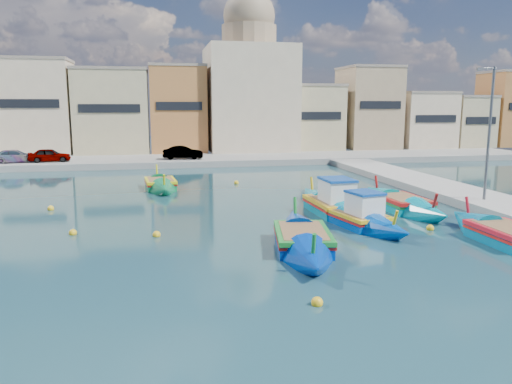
{
  "coord_description": "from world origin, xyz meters",
  "views": [
    {
      "loc": [
        -1.06,
        -19.25,
        5.91
      ],
      "look_at": [
        4.0,
        6.0,
        1.4
      ],
      "focal_mm": 35.0,
      "sensor_mm": 36.0,
      "label": 1
    }
  ],
  "objects_px": {
    "luzzu_cyan_mid": "(402,205)",
    "luzzu_cyan_south": "(508,237)",
    "quay_street_lamp": "(488,133)",
    "luzzu_green": "(161,185)",
    "luzzu_blue_cabin": "(359,219)",
    "luzzu_blue_south": "(303,241)",
    "luzzu_turquoise_cabin": "(333,207)",
    "church_block": "(249,83)"
  },
  "relations": [
    {
      "from": "quay_street_lamp",
      "to": "luzzu_blue_south",
      "type": "xyz_separation_m",
      "value": [
        -12.63,
        -5.85,
        -4.05
      ]
    },
    {
      "from": "luzzu_green",
      "to": "luzzu_cyan_mid",
      "type": "bearing_deg",
      "value": -36.9
    },
    {
      "from": "luzzu_blue_cabin",
      "to": "luzzu_cyan_mid",
      "type": "distance_m",
      "value": 5.06
    },
    {
      "from": "luzzu_blue_cabin",
      "to": "luzzu_green",
      "type": "height_order",
      "value": "luzzu_blue_cabin"
    },
    {
      "from": "quay_street_lamp",
      "to": "luzzu_turquoise_cabin",
      "type": "relative_size",
      "value": 0.82
    },
    {
      "from": "luzzu_cyan_mid",
      "to": "luzzu_blue_south",
      "type": "bearing_deg",
      "value": -140.95
    },
    {
      "from": "luzzu_cyan_mid",
      "to": "luzzu_cyan_south",
      "type": "xyz_separation_m",
      "value": [
        1.12,
        -7.43,
        -0.0
      ]
    },
    {
      "from": "church_block",
      "to": "luzzu_cyan_south",
      "type": "distance_m",
      "value": 41.94
    },
    {
      "from": "luzzu_turquoise_cabin",
      "to": "luzzu_blue_cabin",
      "type": "xyz_separation_m",
      "value": [
        0.24,
        -3.08,
        -0.04
      ]
    },
    {
      "from": "quay_street_lamp",
      "to": "luzzu_cyan_mid",
      "type": "relative_size",
      "value": 0.88
    },
    {
      "from": "luzzu_blue_cabin",
      "to": "luzzu_green",
      "type": "distance_m",
      "value": 16.31
    },
    {
      "from": "quay_street_lamp",
      "to": "luzzu_cyan_mid",
      "type": "distance_m",
      "value": 6.35
    },
    {
      "from": "luzzu_blue_south",
      "to": "luzzu_cyan_south",
      "type": "bearing_deg",
      "value": -7.24
    },
    {
      "from": "church_block",
      "to": "luzzu_green",
      "type": "relative_size",
      "value": 2.42
    },
    {
      "from": "quay_street_lamp",
      "to": "luzzu_turquoise_cabin",
      "type": "xyz_separation_m",
      "value": [
        -9.04,
        0.33,
        -3.96
      ]
    },
    {
      "from": "luzzu_green",
      "to": "quay_street_lamp",
      "type": "bearing_deg",
      "value": -29.9
    },
    {
      "from": "luzzu_cyan_south",
      "to": "quay_street_lamp",
      "type": "bearing_deg",
      "value": 61.76
    },
    {
      "from": "luzzu_turquoise_cabin",
      "to": "luzzu_blue_cabin",
      "type": "relative_size",
      "value": 1.22
    },
    {
      "from": "luzzu_blue_cabin",
      "to": "luzzu_green",
      "type": "xyz_separation_m",
      "value": [
        -9.49,
        13.26,
        -0.07
      ]
    },
    {
      "from": "quay_street_lamp",
      "to": "luzzu_cyan_south",
      "type": "bearing_deg",
      "value": -118.24
    },
    {
      "from": "luzzu_cyan_mid",
      "to": "luzzu_cyan_south",
      "type": "height_order",
      "value": "luzzu_cyan_mid"
    },
    {
      "from": "luzzu_cyan_mid",
      "to": "luzzu_turquoise_cabin",
      "type": "bearing_deg",
      "value": -178.51
    },
    {
      "from": "luzzu_cyan_south",
      "to": "luzzu_green",
      "type": "bearing_deg",
      "value": 129.72
    },
    {
      "from": "luzzu_turquoise_cabin",
      "to": "luzzu_blue_south",
      "type": "relative_size",
      "value": 1.02
    },
    {
      "from": "luzzu_blue_cabin",
      "to": "luzzu_blue_south",
      "type": "relative_size",
      "value": 0.83
    },
    {
      "from": "luzzu_turquoise_cabin",
      "to": "luzzu_green",
      "type": "bearing_deg",
      "value": 132.25
    },
    {
      "from": "luzzu_green",
      "to": "luzzu_cyan_south",
      "type": "xyz_separation_m",
      "value": [
        14.54,
        -17.5,
        0.02
      ]
    },
    {
      "from": "luzzu_turquoise_cabin",
      "to": "quay_street_lamp",
      "type": "bearing_deg",
      "value": -2.12
    },
    {
      "from": "church_block",
      "to": "luzzu_cyan_south",
      "type": "xyz_separation_m",
      "value": [
        3.69,
        -40.98,
        -8.13
      ]
    },
    {
      "from": "luzzu_turquoise_cabin",
      "to": "luzzu_cyan_south",
      "type": "bearing_deg",
      "value": -54.14
    },
    {
      "from": "quay_street_lamp",
      "to": "luzzu_blue_cabin",
      "type": "relative_size",
      "value": 1.0
    },
    {
      "from": "luzzu_turquoise_cabin",
      "to": "luzzu_cyan_south",
      "type": "distance_m",
      "value": 9.03
    },
    {
      "from": "luzzu_cyan_mid",
      "to": "luzzu_cyan_south",
      "type": "distance_m",
      "value": 7.51
    },
    {
      "from": "quay_street_lamp",
      "to": "church_block",
      "type": "bearing_deg",
      "value": 102.35
    },
    {
      "from": "quay_street_lamp",
      "to": "luzzu_blue_south",
      "type": "relative_size",
      "value": 0.83
    },
    {
      "from": "luzzu_green",
      "to": "luzzu_cyan_south",
      "type": "bearing_deg",
      "value": -50.28
    },
    {
      "from": "luzzu_green",
      "to": "luzzu_cyan_south",
      "type": "distance_m",
      "value": 22.75
    },
    {
      "from": "quay_street_lamp",
      "to": "luzzu_cyan_south",
      "type": "distance_m",
      "value": 8.9
    },
    {
      "from": "luzzu_blue_south",
      "to": "luzzu_cyan_south",
      "type": "xyz_separation_m",
      "value": [
        8.88,
        -1.13,
        -0.0
      ]
    },
    {
      "from": "luzzu_turquoise_cabin",
      "to": "luzzu_green",
      "type": "relative_size",
      "value": 1.24
    },
    {
      "from": "luzzu_turquoise_cabin",
      "to": "luzzu_blue_south",
      "type": "distance_m",
      "value": 7.16
    },
    {
      "from": "luzzu_blue_cabin",
      "to": "luzzu_cyan_mid",
      "type": "bearing_deg",
      "value": 39.05
    }
  ]
}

